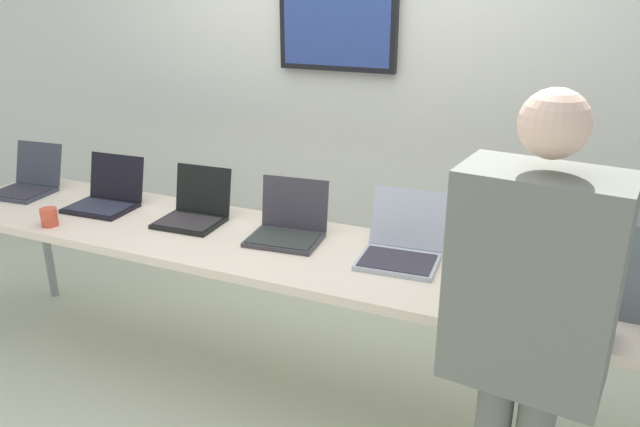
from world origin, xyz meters
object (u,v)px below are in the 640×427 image
workbench (267,251)px  person (529,316)px  laptop_station_1 (107,196)px  coffee_mug (49,217)px  laptop_station_4 (402,245)px  laptop_station_0 (28,182)px  laptop_station_2 (195,210)px  laptop_station_3 (288,225)px  laptop_station_5 (544,271)px

workbench → person: size_ratio=2.20×
laptop_station_1 → coffee_mug: bearing=-101.0°
workbench → laptop_station_4: bearing=8.2°
workbench → laptop_station_4: size_ratio=9.36×
coffee_mug → laptop_station_0: bearing=146.6°
laptop_station_0 → coffee_mug: (0.51, -0.34, -0.02)m
laptop_station_2 → laptop_station_4: size_ratio=0.83×
laptop_station_1 → laptop_station_2: (0.55, 0.01, 0.00)m
workbench → laptop_station_1: (-1.00, 0.08, 0.10)m
workbench → laptop_station_4: laptop_station_4 is taller
laptop_station_3 → coffee_mug: laptop_station_3 is taller
laptop_station_2 → coffee_mug: (-0.61, -0.34, -0.01)m
laptop_station_2 → laptop_station_3: bearing=-0.1°
workbench → laptop_station_1: bearing=175.5°
laptop_station_0 → person: size_ratio=0.22×
laptop_station_5 → coffee_mug: size_ratio=3.91×
laptop_station_3 → laptop_station_5: laptop_station_3 is taller
laptop_station_4 → laptop_station_5: bearing=-1.4°
laptop_station_3 → person: bearing=-32.2°
laptop_station_2 → person: 1.80m
laptop_station_5 → person: person is taller
coffee_mug → laptop_station_4: bearing=11.4°
person → laptop_station_2: bearing=156.6°
laptop_station_3 → coffee_mug: size_ratio=4.00×
laptop_station_0 → laptop_station_4: laptop_station_4 is taller
laptop_station_4 → person: bearing=-50.6°
laptop_station_0 → laptop_station_1: 0.58m
laptop_station_0 → coffee_mug: 0.62m
laptop_station_1 → coffee_mug: (-0.06, -0.33, -0.01)m
laptop_station_0 → laptop_station_5: bearing=-0.3°
laptop_station_0 → laptop_station_2: size_ratio=1.10×
laptop_station_5 → laptop_station_1: bearing=179.9°
laptop_station_0 → person: 2.87m
laptop_station_4 → workbench: bearing=-171.8°
laptop_station_0 → laptop_station_3: 1.64m
laptop_station_3 → laptop_station_1: bearing=-179.4°
laptop_station_1 → laptop_station_0: bearing=179.0°
laptop_station_5 → coffee_mug: bearing=-171.8°
workbench → laptop_station_5: bearing=3.6°
laptop_station_2 → coffee_mug: size_ratio=3.64×
laptop_station_2 → laptop_station_3: size_ratio=0.91×
laptop_station_3 → laptop_station_5: (1.13, -0.02, -0.00)m
coffee_mug → person: bearing=-9.3°
laptop_station_4 → coffee_mug: bearing=-168.6°
laptop_station_4 → coffee_mug: 1.71m
laptop_station_4 → coffee_mug: (-1.68, -0.34, -0.02)m
laptop_station_3 → person: (1.13, -0.71, 0.16)m
laptop_station_0 → laptop_station_5: laptop_station_0 is taller
laptop_station_4 → laptop_station_0: bearing=180.0°
workbench → person: 1.38m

